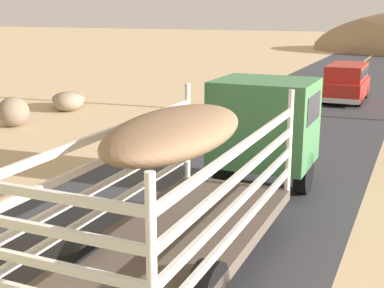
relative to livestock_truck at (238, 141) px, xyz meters
name	(u,v)px	position (x,y,z in m)	size (l,w,h in m)	color
livestock_truck	(238,141)	(0.00, 0.00, 0.00)	(2.53, 9.70, 3.02)	#3F7F4C
car_far	(347,81)	(0.07, 17.29, -0.70)	(1.90, 4.62, 1.93)	#B2261E
boulder_near_shoulder	(69,99)	(-12.26, 10.26, -1.42)	(1.67, 1.48, 0.74)	#84705B
boulder_mid_field	(68,102)	(-11.57, 9.30, -1.34)	(1.41, 1.45, 0.90)	gray
boulder_far_horizon	(13,112)	(-11.51, 5.56, -1.18)	(1.24, 1.30, 1.22)	#84705B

